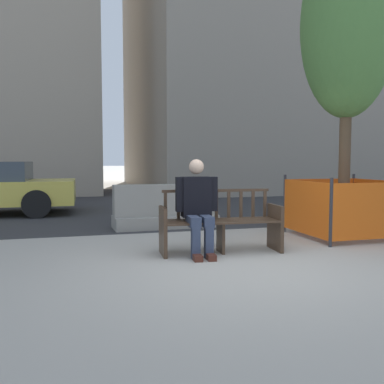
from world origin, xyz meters
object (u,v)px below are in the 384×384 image
Objects in this scene: street_bench at (220,224)px; construction_fence at (343,206)px; seated_person at (198,205)px; jersey_barrier_centre at (165,210)px; street_tree at (348,26)px.

street_bench is 2.51m from construction_fence.
seated_person is 0.65× the size of jersey_barrier_centre.
street_bench is at bearing -166.03° from construction_fence.
construction_fence is (2.43, 0.60, 0.12)m from street_bench.
street_bench is 1.31× the size of seated_person.
construction_fence reaches higher than jersey_barrier_centre.
jersey_barrier_centre is 0.40× the size of street_tree.
seated_person reaches higher than jersey_barrier_centre.
construction_fence is (2.71, -1.79, 0.18)m from jersey_barrier_centre.
seated_person is 2.46m from jersey_barrier_centre.
street_tree is (2.43, 0.60, 3.11)m from street_bench.
jersey_barrier_centre is at bearing 96.59° from street_bench.
street_tree is at bearing 12.96° from seated_person.
street_tree is (2.77, 0.64, 2.82)m from seated_person.
street_bench is 2.41m from jersey_barrier_centre.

